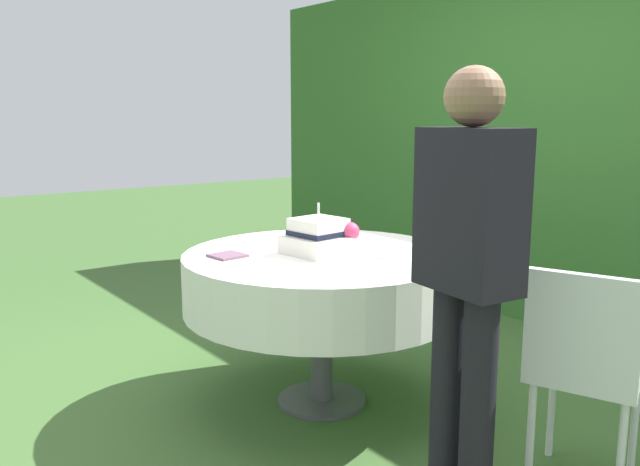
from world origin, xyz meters
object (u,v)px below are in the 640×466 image
at_px(serving_plate_near, 255,241).
at_px(standing_person, 467,267).
at_px(cake_table, 322,280).
at_px(napkin_stack, 228,256).
at_px(garden_chair, 585,360).
at_px(serving_plate_far, 386,255).
at_px(wedding_cake, 320,237).

relative_size(serving_plate_near, standing_person, 0.08).
bearing_deg(cake_table, standing_person, -9.87).
height_order(napkin_stack, standing_person, standing_person).
bearing_deg(garden_chair, serving_plate_near, -166.74).
height_order(serving_plate_near, napkin_stack, same).
relative_size(napkin_stack, standing_person, 0.09).
xyz_separation_m(serving_plate_near, standing_person, (1.50, -0.07, 0.15)).
relative_size(cake_table, serving_plate_far, 10.82).
bearing_deg(napkin_stack, garden_chair, 25.73).
bearing_deg(standing_person, serving_plate_near, 177.19).
xyz_separation_m(wedding_cake, serving_plate_far, (0.25, 0.21, -0.07)).
bearing_deg(serving_plate_far, napkin_stack, -126.63).
bearing_deg(garden_chair, serving_plate_far, -174.72).
height_order(cake_table, standing_person, standing_person).
bearing_deg(cake_table, napkin_stack, -115.87).
xyz_separation_m(cake_table, serving_plate_far, (0.25, 0.19, 0.14)).
distance_m(garden_chair, standing_person, 0.64).
bearing_deg(napkin_stack, cake_table, 64.13).
relative_size(cake_table, garden_chair, 1.52).
bearing_deg(napkin_stack, standing_person, 10.17).
bearing_deg(standing_person, napkin_stack, -169.83).
distance_m(napkin_stack, garden_chair, 1.62).
bearing_deg(serving_plate_far, garden_chair, 5.28).
bearing_deg(serving_plate_far, serving_plate_near, -156.09).
relative_size(cake_table, serving_plate_near, 10.71).
height_order(wedding_cake, napkin_stack, wedding_cake).
bearing_deg(serving_plate_far, wedding_cake, -140.16).
distance_m(cake_table, garden_chair, 1.28).
height_order(serving_plate_near, serving_plate_far, same).
relative_size(serving_plate_near, serving_plate_far, 1.01).
xyz_separation_m(garden_chair, standing_person, (-0.18, -0.47, 0.39)).
bearing_deg(serving_plate_far, standing_person, -24.88).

